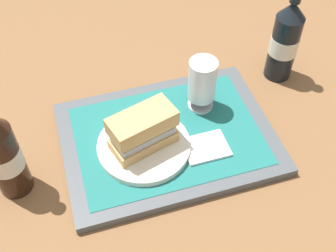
% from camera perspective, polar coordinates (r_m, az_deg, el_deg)
% --- Properties ---
extents(ground_plane, '(3.00, 3.00, 0.00)m').
position_cam_1_polar(ground_plane, '(0.92, -0.00, -2.03)').
color(ground_plane, brown).
extents(tray, '(0.44, 0.32, 0.02)m').
position_cam_1_polar(tray, '(0.91, -0.00, -1.64)').
color(tray, '#4C5156').
rests_on(tray, ground_plane).
extents(placemat, '(0.38, 0.27, 0.00)m').
position_cam_1_polar(placemat, '(0.90, -0.00, -1.22)').
color(placemat, '#1E6B66').
rests_on(placemat, tray).
extents(plate, '(0.19, 0.19, 0.01)m').
position_cam_1_polar(plate, '(0.88, -3.22, -2.64)').
color(plate, silver).
rests_on(plate, placemat).
extents(sandwich, '(0.14, 0.10, 0.08)m').
position_cam_1_polar(sandwich, '(0.84, -3.17, -0.43)').
color(sandwich, tan).
rests_on(sandwich, plate).
extents(beer_glass, '(0.06, 0.06, 0.12)m').
position_cam_1_polar(beer_glass, '(0.91, 4.54, 5.69)').
color(beer_glass, silver).
rests_on(beer_glass, placemat).
extents(napkin_folded, '(0.09, 0.07, 0.01)m').
position_cam_1_polar(napkin_folded, '(0.88, 5.02, -2.82)').
color(napkin_folded, white).
rests_on(napkin_folded, placemat).
extents(beer_bottle, '(0.07, 0.07, 0.27)m').
position_cam_1_polar(beer_bottle, '(1.03, 15.26, 10.97)').
color(beer_bottle, black).
rests_on(beer_bottle, ground_plane).
extents(second_bottle, '(0.07, 0.07, 0.27)m').
position_cam_1_polar(second_bottle, '(0.82, -21.13, -3.42)').
color(second_bottle, black).
rests_on(second_bottle, ground_plane).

